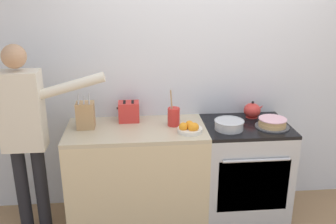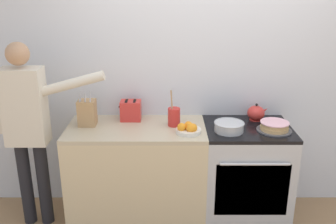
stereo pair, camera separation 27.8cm
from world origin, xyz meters
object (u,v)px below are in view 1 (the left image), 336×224
(stove_range, at_px, (243,170))
(toaster, at_px, (129,112))
(utensil_crock, at_px, (174,116))
(person_baker, at_px, (25,126))
(knife_block, at_px, (85,115))
(mixing_bowl, at_px, (229,125))
(layer_cake, at_px, (272,123))
(fruit_bowl, at_px, (190,128))
(tea_kettle, at_px, (252,110))

(stove_range, distance_m, toaster, 1.18)
(utensil_crock, bearing_deg, person_baker, -174.27)
(stove_range, height_order, knife_block, knife_block)
(stove_range, distance_m, person_baker, 1.96)
(mixing_bowl, xyz_separation_m, person_baker, (-1.69, 0.01, 0.05))
(stove_range, relative_size, knife_block, 2.85)
(stove_range, height_order, person_baker, person_baker)
(mixing_bowl, bearing_deg, layer_cake, 2.23)
(layer_cake, bearing_deg, toaster, 167.97)
(mixing_bowl, height_order, fruit_bowl, fruit_bowl)
(layer_cake, height_order, toaster, toaster)
(stove_range, relative_size, fruit_bowl, 4.29)
(tea_kettle, xyz_separation_m, mixing_bowl, (-0.29, -0.28, -0.02))
(person_baker, bearing_deg, toaster, 30.97)
(utensil_crock, bearing_deg, tea_kettle, 10.74)
(stove_range, relative_size, tea_kettle, 4.69)
(knife_block, bearing_deg, mixing_bowl, -7.05)
(fruit_bowl, bearing_deg, layer_cake, 4.51)
(person_baker, bearing_deg, fruit_bowl, 11.09)
(person_baker, bearing_deg, knife_block, 29.74)
(toaster, bearing_deg, stove_range, -10.07)
(tea_kettle, height_order, fruit_bowl, tea_kettle)
(tea_kettle, relative_size, utensil_crock, 0.58)
(toaster, height_order, person_baker, person_baker)
(knife_block, height_order, utensil_crock, utensil_crock)
(utensil_crock, distance_m, toaster, 0.41)
(stove_range, height_order, layer_cake, layer_cake)
(mixing_bowl, height_order, utensil_crock, utensil_crock)
(tea_kettle, xyz_separation_m, toaster, (-1.14, 0.00, 0.02))
(mixing_bowl, distance_m, knife_block, 1.23)
(layer_cake, bearing_deg, knife_block, 175.17)
(stove_range, bearing_deg, person_baker, -177.47)
(stove_range, xyz_separation_m, utensil_crock, (-0.65, 0.04, 0.54))
(knife_block, bearing_deg, person_baker, -163.63)
(layer_cake, relative_size, fruit_bowl, 1.40)
(layer_cake, height_order, utensil_crock, utensil_crock)
(stove_range, height_order, mixing_bowl, mixing_bowl)
(layer_cake, distance_m, tea_kettle, 0.28)
(utensil_crock, relative_size, toaster, 1.67)
(tea_kettle, relative_size, toaster, 0.96)
(layer_cake, height_order, person_baker, person_baker)
(tea_kettle, height_order, toaster, toaster)
(utensil_crock, xyz_separation_m, person_baker, (-1.23, -0.12, 0.00))
(mixing_bowl, relative_size, toaster, 1.28)
(fruit_bowl, bearing_deg, utensil_crock, 124.33)
(knife_block, bearing_deg, stove_range, -2.29)
(mixing_bowl, relative_size, fruit_bowl, 1.21)
(mixing_bowl, relative_size, person_baker, 0.15)
(tea_kettle, bearing_deg, stove_range, -119.35)
(utensil_crock, distance_m, person_baker, 1.24)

